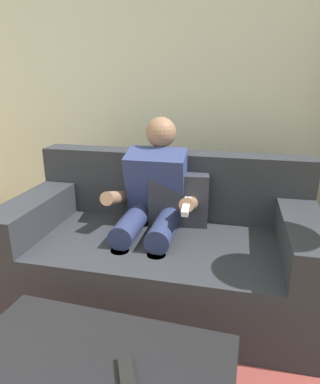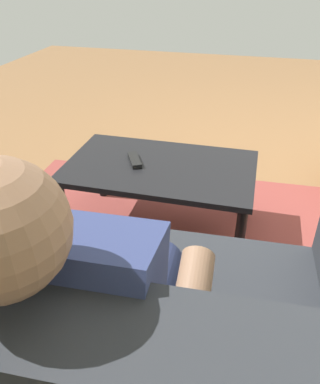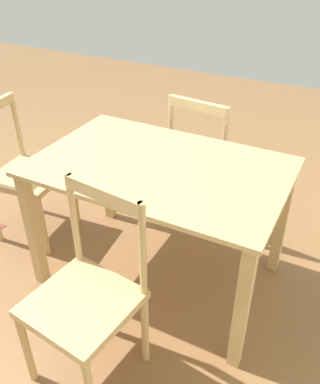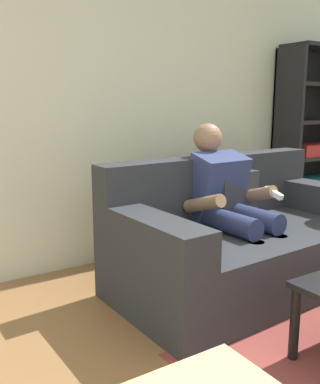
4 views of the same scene
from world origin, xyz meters
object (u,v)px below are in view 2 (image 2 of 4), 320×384
at_px(couch, 80,357).
at_px(tv_remote, 135,160).
at_px(coffee_table, 160,174).
at_px(person_lounging, 88,316).

height_order(couch, tv_remote, couch).
bearing_deg(couch, tv_remote, -81.01).
height_order(couch, coffee_table, couch).
relative_size(person_lounging, tv_remote, 6.74).
distance_m(coffee_table, tv_remote, 0.16).
distance_m(person_lounging, coffee_table, 1.20).
distance_m(couch, coffee_table, 1.12).
height_order(couch, person_lounging, person_lounging).
xyz_separation_m(coffee_table, tv_remote, (0.14, -0.00, 0.06)).
distance_m(couch, person_lounging, 0.29).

